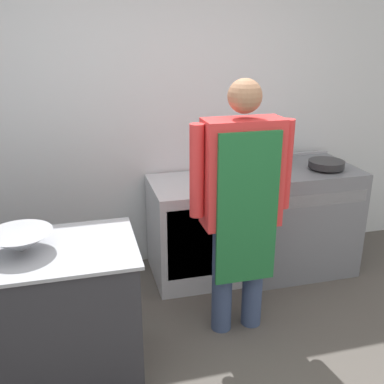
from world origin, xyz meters
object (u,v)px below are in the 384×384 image
Objects in this scene: mixing_bowl at (21,242)px; stock_pot at (269,147)px; person_cook at (241,196)px; saute_pan at (326,164)px; stove at (294,217)px; fridge_unit at (193,230)px.

stock_pot reaches higher than mixing_bowl.
saute_pan is (0.97, 0.60, -0.03)m from person_cook.
mixing_bowl is 2.43m from saute_pan.
stock_pot is at bearing 56.55° from person_cook.
fridge_unit is (-0.89, 0.05, -0.04)m from stove.
person_cook reaches higher than stock_pot.
fridge_unit is at bearing 170.82° from saute_pan.
person_cook is at bearing 8.43° from mixing_bowl.
fridge_unit is 0.94m from stock_pot.
stock_pot is 1.13× the size of saute_pan.
mixing_bowl is 1.20× the size of saute_pan.
person_cook is at bearing -148.00° from saute_pan.
stock_pot is (-0.21, 0.13, 0.60)m from stove.
saute_pan reaches higher than mixing_bowl.
stove is 2.35m from mixing_bowl.
stock_pot is 0.48m from saute_pan.
person_cook reaches higher than saute_pan.
mixing_bowl is at bearing -171.57° from person_cook.
stock_pot reaches higher than fridge_unit.
mixing_bowl is at bearing -156.27° from stove.
stove is at bearing 23.73° from mixing_bowl.
fridge_unit is 0.48× the size of person_cook.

